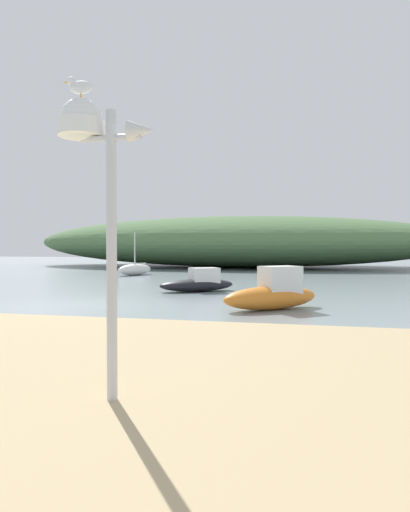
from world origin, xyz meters
TOP-DOWN VIEW (x-y plane):
  - ground_plane at (0.00, 0.00)m, footprint 120.00×120.00m
  - distant_hill at (0.81, 28.55)m, footprint 39.99×15.89m
  - mast_structure at (4.88, -9.03)m, footprint 1.16×0.53m
  - seagull_on_radar at (4.73, -9.03)m, footprint 0.37×0.15m
  - sailboat_near_shore at (-4.07, 14.72)m, footprint 2.01×3.10m
  - motorboat_east_reach at (2.70, 5.13)m, footprint 3.42×2.81m
  - motorboat_by_sandbar at (6.26, 0.28)m, footprint 3.22×2.95m

SIDE VIEW (x-z plane):
  - ground_plane at x=0.00m, z-range 0.00..0.00m
  - motorboat_east_reach at x=2.70m, z-range -0.13..0.89m
  - sailboat_near_shore at x=-4.07m, z-range -1.06..1.84m
  - motorboat_by_sandbar at x=6.26m, z-range -0.17..1.17m
  - distant_hill at x=0.81m, z-range 0.00..4.74m
  - mast_structure at x=4.88m, z-range 1.34..4.81m
  - seagull_on_radar at x=4.73m, z-range 3.68..3.93m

